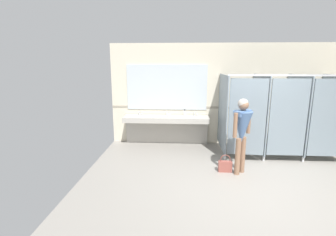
{
  "coord_description": "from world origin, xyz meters",
  "views": [
    {
      "loc": [
        -1.52,
        -4.51,
        2.3
      ],
      "look_at": [
        -1.84,
        0.76,
        1.14
      ],
      "focal_mm": 27.01,
      "sensor_mm": 36.0,
      "label": 1
    }
  ],
  "objects_px": {
    "person_standing": "(242,127)",
    "handbag": "(225,166)",
    "soap_dispenser": "(185,113)",
    "paper_cup": "(169,115)"
  },
  "relations": [
    {
      "from": "handbag",
      "to": "soap_dispenser",
      "type": "xyz_separation_m",
      "value": [
        -0.87,
        1.88,
        0.77
      ]
    },
    {
      "from": "paper_cup",
      "to": "handbag",
      "type": "bearing_deg",
      "value": -51.19
    },
    {
      "from": "person_standing",
      "to": "paper_cup",
      "type": "relative_size",
      "value": 15.58
    },
    {
      "from": "person_standing",
      "to": "paper_cup",
      "type": "distance_m",
      "value": 2.32
    },
    {
      "from": "soap_dispenser",
      "to": "paper_cup",
      "type": "height_order",
      "value": "soap_dispenser"
    },
    {
      "from": "person_standing",
      "to": "handbag",
      "type": "bearing_deg",
      "value": 169.88
    },
    {
      "from": "handbag",
      "to": "paper_cup",
      "type": "relative_size",
      "value": 3.76
    },
    {
      "from": "handbag",
      "to": "soap_dispenser",
      "type": "distance_m",
      "value": 2.21
    },
    {
      "from": "person_standing",
      "to": "paper_cup",
      "type": "xyz_separation_m",
      "value": [
        -1.6,
        1.68,
        -0.12
      ]
    },
    {
      "from": "handbag",
      "to": "soap_dispenser",
      "type": "relative_size",
      "value": 2.19
    }
  ]
}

